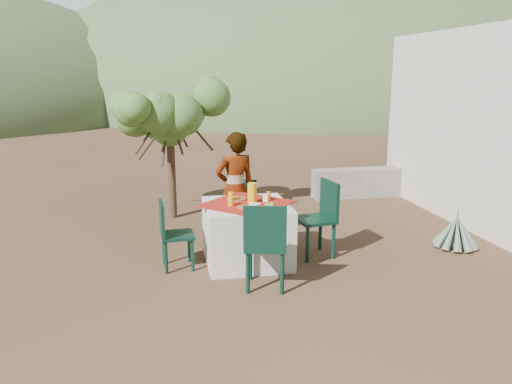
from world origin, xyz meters
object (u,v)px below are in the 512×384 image
(chair_far, at_px, (242,206))
(juice_pitcher, at_px, (252,193))
(agave, at_px, (456,232))
(shrub_tree, at_px, (173,122))
(table, at_px, (247,233))
(chair_near, at_px, (265,243))
(chair_right, at_px, (321,215))
(chair_left, at_px, (171,232))
(person, at_px, (235,189))

(chair_far, height_order, juice_pitcher, juice_pitcher)
(agave, bearing_deg, shrub_tree, 147.98)
(table, distance_m, shrub_tree, 2.66)
(shrub_tree, xyz_separation_m, agave, (3.67, -2.30, -1.35))
(table, bearing_deg, chair_far, 83.75)
(chair_near, xyz_separation_m, agave, (2.84, 0.83, -0.33))
(agave, bearing_deg, chair_right, 177.11)
(shrub_tree, relative_size, juice_pitcher, 7.94)
(shrub_tree, bearing_deg, chair_left, -93.70)
(chair_near, relative_size, agave, 1.53)
(chair_far, xyz_separation_m, agave, (2.78, -1.02, -0.25))
(shrub_tree, bearing_deg, person, -63.81)
(chair_far, height_order, shrub_tree, shrub_tree)
(chair_far, relative_size, chair_right, 0.85)
(table, distance_m, person, 0.82)
(chair_left, height_order, person, person)
(shrub_tree, bearing_deg, agave, -32.02)
(chair_near, bearing_deg, chair_left, -25.58)
(chair_near, distance_m, chair_left, 1.29)
(chair_near, height_order, chair_right, same)
(table, relative_size, chair_right, 1.32)
(chair_far, relative_size, chair_near, 0.85)
(chair_near, height_order, shrub_tree, shrub_tree)
(chair_right, bearing_deg, chair_far, -145.23)
(chair_right, bearing_deg, chair_near, -53.80)
(table, xyz_separation_m, juice_pitcher, (0.07, 0.01, 0.51))
(chair_far, xyz_separation_m, chair_right, (0.87, -0.92, 0.08))
(chair_near, xyz_separation_m, chair_left, (-0.98, 0.83, -0.08))
(chair_near, height_order, agave, chair_near)
(agave, bearing_deg, juice_pitcher, 178.77)
(chair_right, height_order, juice_pitcher, juice_pitcher)
(chair_left, bearing_deg, person, -53.41)
(chair_right, bearing_deg, person, -132.12)
(chair_far, relative_size, chair_left, 0.99)
(chair_right, xyz_separation_m, shrub_tree, (-1.76, 2.20, 1.02))
(person, xyz_separation_m, juice_pitcher, (0.10, -0.70, 0.10))
(table, relative_size, person, 0.83)
(chair_near, relative_size, person, 0.63)
(juice_pitcher, bearing_deg, chair_far, 87.92)
(chair_near, distance_m, person, 1.61)
(agave, bearing_deg, table, 179.02)
(shrub_tree, xyz_separation_m, juice_pitcher, (0.86, -2.24, -0.68))
(chair_near, distance_m, shrub_tree, 3.39)
(table, height_order, juice_pitcher, juice_pitcher)
(table, distance_m, agave, 2.89)
(chair_left, height_order, chair_right, chair_right)
(person, height_order, shrub_tree, shrub_tree)
(table, relative_size, juice_pitcher, 5.20)
(juice_pitcher, bearing_deg, chair_right, 2.25)
(chair_left, relative_size, agave, 1.30)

